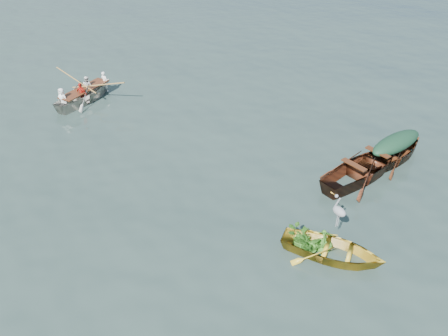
% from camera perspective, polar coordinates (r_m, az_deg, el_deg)
% --- Properties ---
extents(ground, '(140.00, 140.00, 0.00)m').
position_cam_1_polar(ground, '(12.14, 14.36, -8.50)').
color(ground, '#2E413C').
rests_on(ground, ground).
extents(yellow_dinghy, '(2.84, 3.43, 0.86)m').
position_cam_1_polar(yellow_dinghy, '(11.51, 13.81, -11.19)').
color(yellow_dinghy, gold).
rests_on(yellow_dinghy, ground).
extents(green_tarp_boat, '(4.32, 1.51, 0.99)m').
position_cam_1_polar(green_tarp_boat, '(15.72, 21.03, 0.82)').
color(green_tarp_boat, '#482810').
rests_on(green_tarp_boat, ground).
extents(open_wooden_boat, '(4.96, 1.77, 1.17)m').
position_cam_1_polar(open_wooden_boat, '(14.55, 17.58, -1.22)').
color(open_wooden_boat, '#542715').
rests_on(open_wooden_boat, ground).
extents(rowed_boat, '(4.50, 3.18, 1.05)m').
position_cam_1_polar(rowed_boat, '(19.75, -17.50, 8.35)').
color(rowed_boat, beige).
rests_on(rowed_boat, ground).
extents(green_tarp_cover, '(2.38, 0.83, 0.52)m').
position_cam_1_polar(green_tarp_cover, '(15.35, 21.59, 3.19)').
color(green_tarp_cover, '#153321').
rests_on(green_tarp_cover, green_tarp_boat).
extents(thwart_benches, '(2.49, 1.03, 0.04)m').
position_cam_1_polar(thwart_benches, '(14.23, 17.99, 0.79)').
color(thwart_benches, '#42200F').
rests_on(thwart_benches, open_wooden_boat).
extents(heron, '(0.45, 0.49, 0.92)m').
position_cam_1_polar(heron, '(11.35, 14.71, -6.09)').
color(heron, '#97999F').
rests_on(heron, yellow_dinghy).
extents(dinghy_weeds, '(1.07, 1.13, 0.60)m').
position_cam_1_polar(dinghy_weeds, '(11.09, 11.56, -7.75)').
color(dinghy_weeds, '#25641A').
rests_on(dinghy_weeds, yellow_dinghy).
extents(rowers, '(3.27, 2.46, 0.76)m').
position_cam_1_polar(rowers, '(19.41, -17.95, 10.75)').
color(rowers, white).
rests_on(rowers, rowed_boat).
extents(oars, '(1.72, 2.59, 0.06)m').
position_cam_1_polar(oars, '(19.54, -17.77, 9.81)').
color(oars, olive).
rests_on(oars, rowed_boat).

